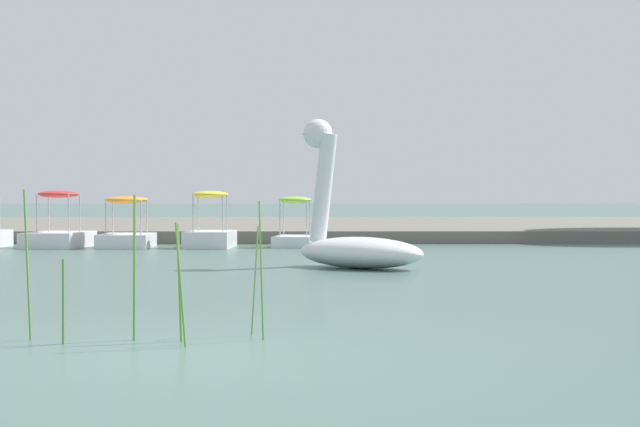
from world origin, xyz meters
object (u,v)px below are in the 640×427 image
at_px(pedal_boat_yellow, 210,232).
at_px(pedal_boat_orange, 127,232).
at_px(swan_boat, 353,236).
at_px(pedal_boat_red, 59,233).
at_px(pedal_boat_lime, 295,233).

bearing_deg(pedal_boat_yellow, pedal_boat_orange, -179.58).
distance_m(swan_boat, pedal_boat_orange, 10.06).
relative_size(swan_boat, pedal_boat_red, 1.19).
bearing_deg(pedal_boat_yellow, swan_boat, -66.20).
distance_m(pedal_boat_lime, pedal_boat_red, 6.57).
height_order(pedal_boat_yellow, pedal_boat_orange, pedal_boat_yellow).
height_order(swan_boat, pedal_boat_red, swan_boat).
xyz_separation_m(swan_boat, pedal_boat_lime, (-1.26, 8.43, -0.24)).
height_order(swan_boat, pedal_boat_orange, swan_boat).
height_order(pedal_boat_yellow, pedal_boat_red, pedal_boat_red).
bearing_deg(pedal_boat_red, pedal_boat_yellow, -2.28).
bearing_deg(pedal_boat_red, pedal_boat_lime, 0.86).
distance_m(swan_boat, pedal_boat_yellow, 8.93).
relative_size(pedal_boat_lime, pedal_boat_orange, 0.88).
distance_m(pedal_boat_lime, pedal_boat_orange, 4.65).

